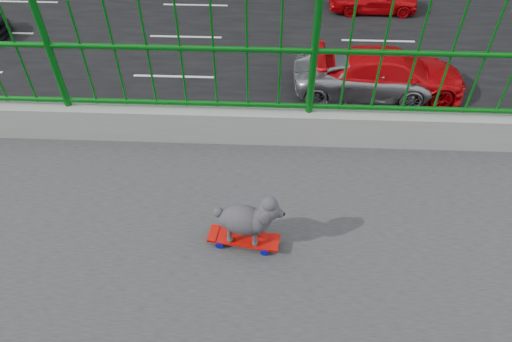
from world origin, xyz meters
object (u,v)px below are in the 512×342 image
object	(u,v)px
skateboard	(244,239)
poodle	(247,218)
car_2	(366,74)
car_1	(323,132)
car_7	(390,73)

from	to	relation	value
skateboard	poodle	size ratio (longest dim) A/B	1.07
car_2	poodle	bearing A→B (deg)	164.49
skateboard	poodle	distance (m)	0.23
car_1	car_2	size ratio (longest dim) A/B	0.81
skateboard	car_7	size ratio (longest dim) A/B	0.10
car_1	car_2	world-z (taller)	car_2
poodle	car_2	distance (m)	14.21
poodle	car_7	bearing A→B (deg)	169.22
skateboard	poodle	bearing A→B (deg)	90.00
skateboard	car_1	world-z (taller)	skateboard
poodle	car_7	distance (m)	14.40
skateboard	car_2	bearing A→B (deg)	172.65
car_2	car_1	bearing A→B (deg)	152.50
car_7	skateboard	bearing A→B (deg)	160.84
car_1	car_2	bearing A→B (deg)	152.50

